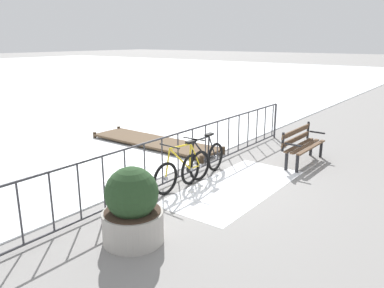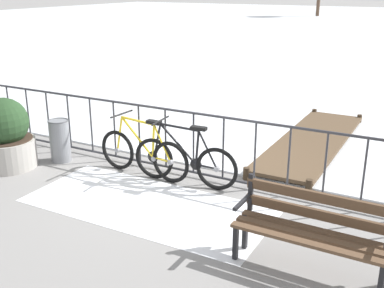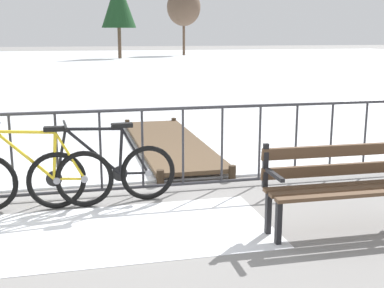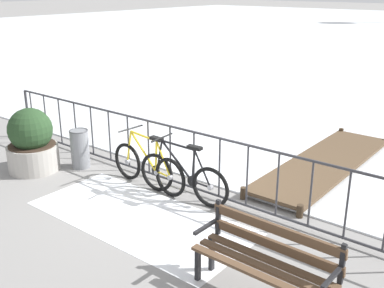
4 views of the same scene
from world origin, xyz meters
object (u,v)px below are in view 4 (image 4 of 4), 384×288
bicycle_second (183,178)px  planter_with_shrub (32,142)px  bicycle_near_railing (148,167)px  trash_bin (80,148)px  park_bench (267,257)px

bicycle_second → planter_with_shrub: 3.04m
bicycle_near_railing → trash_bin: bearing=-175.1°
park_bench → planter_with_shrub: size_ratio=1.37×
park_bench → trash_bin: size_ratio=2.19×
bicycle_second → planter_with_shrub: (-2.94, -0.79, 0.17)m
park_bench → trash_bin: 4.79m
planter_with_shrub → bicycle_second: bearing=15.0°
trash_bin → park_bench: bearing=-14.1°
bicycle_second → planter_with_shrub: bearing=-165.0°
planter_with_shrub → trash_bin: size_ratio=1.61×
bicycle_second → park_bench: bicycle_second is taller
trash_bin → planter_with_shrub: bearing=-132.6°
park_bench → bicycle_near_railing: bearing=156.7°
trash_bin → bicycle_near_railing: bearing=4.9°
bicycle_near_railing → bicycle_second: size_ratio=1.00×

